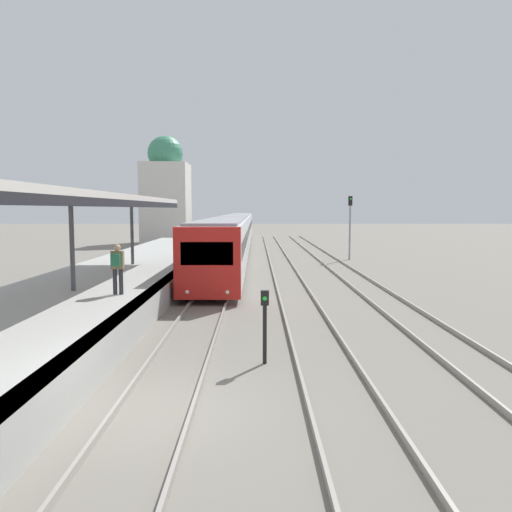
{
  "coord_description": "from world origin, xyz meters",
  "views": [
    {
      "loc": [
        1.9,
        -9.04,
        3.79
      ],
      "look_at": [
        1.81,
        13.11,
        1.7
      ],
      "focal_mm": 35.0,
      "sensor_mm": 36.0,
      "label": 1
    }
  ],
  "objects_px": {
    "person_on_platform": "(120,265)",
    "train_near": "(237,231)",
    "signal_post_near": "(267,318)",
    "signal_mast_far": "(352,220)"
  },
  "relations": [
    {
      "from": "train_near",
      "to": "signal_mast_far",
      "type": "bearing_deg",
      "value": -41.18
    },
    {
      "from": "person_on_platform",
      "to": "signal_post_near",
      "type": "distance_m",
      "value": 6.51
    },
    {
      "from": "person_on_platform",
      "to": "train_near",
      "type": "distance_m",
      "value": 28.87
    },
    {
      "from": "person_on_platform",
      "to": "signal_post_near",
      "type": "relative_size",
      "value": 0.91
    },
    {
      "from": "train_near",
      "to": "signal_post_near",
      "type": "distance_m",
      "value": 33.16
    },
    {
      "from": "signal_post_near",
      "to": "signal_mast_far",
      "type": "bearing_deg",
      "value": 74.94
    },
    {
      "from": "train_near",
      "to": "signal_mast_far",
      "type": "height_order",
      "value": "signal_mast_far"
    },
    {
      "from": "person_on_platform",
      "to": "train_near",
      "type": "relative_size",
      "value": 0.03
    },
    {
      "from": "person_on_platform",
      "to": "signal_post_near",
      "type": "height_order",
      "value": "person_on_platform"
    },
    {
      "from": "signal_post_near",
      "to": "signal_mast_far",
      "type": "relative_size",
      "value": 0.38
    }
  ]
}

